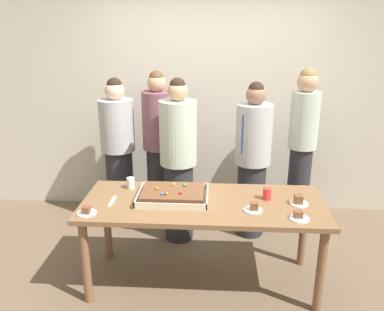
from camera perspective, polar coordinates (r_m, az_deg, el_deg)
name	(u,v)px	position (r m, az deg, el deg)	size (l,w,h in m)	color
ground_plane	(202,281)	(3.67, 1.50, -17.61)	(12.00, 12.00, 0.00)	brown
interior_back_panel	(209,84)	(4.61, 2.41, 10.23)	(8.00, 0.12, 3.00)	beige
party_table	(203,212)	(3.32, 1.60, -8.09)	(2.00, 0.80, 0.77)	brown
sheet_cake	(173,195)	(3.31, -2.76, -5.68)	(0.58, 0.44, 0.10)	beige
plated_slice_near_left	(299,201)	(3.33, 15.17, -6.40)	(0.15, 0.15, 0.08)	white
plated_slice_near_right	(299,217)	(3.10, 15.19, -8.53)	(0.15, 0.15, 0.06)	white
plated_slice_far_left	(87,211)	(3.18, -14.98, -7.82)	(0.15, 0.15, 0.06)	white
plated_slice_far_right	(254,208)	(3.15, 8.90, -7.51)	(0.15, 0.15, 0.07)	white
drink_cup_nearest	(267,194)	(3.36, 10.78, -5.45)	(0.07, 0.07, 0.10)	red
drink_cup_middle	(131,183)	(3.55, -8.84, -3.97)	(0.07, 0.07, 0.10)	white
cake_server_utensil	(112,201)	(3.34, -11.44, -6.49)	(0.03, 0.20, 0.01)	silver
person_serving_front	(253,160)	(4.09, 8.74, -0.61)	(0.37, 0.37, 1.64)	#28282D
person_green_shirt_behind	(118,151)	(4.42, -10.60, 0.71)	(0.37, 0.37, 1.63)	#28282D
person_striped_tie_right	(178,160)	(3.94, -1.98, -0.71)	(0.37, 0.37, 1.69)	#28282D
person_far_right_suit	(302,145)	(4.37, 15.62, 1.48)	(0.30, 0.30, 1.75)	#28282D
person_left_edge_reaching	(158,146)	(4.34, -4.89, 1.35)	(0.33, 0.33, 1.71)	#28282D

